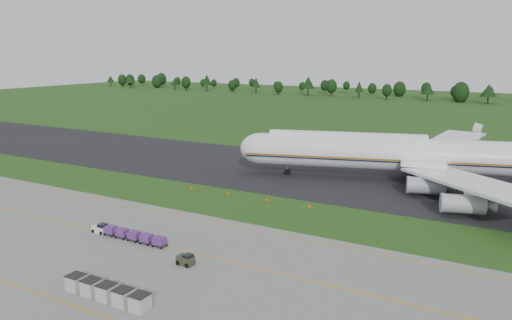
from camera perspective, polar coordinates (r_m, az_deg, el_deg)
The scene contains 10 objects.
ground at distance 90.79m, azimuth -3.06°, elevation -4.93°, with size 600.00×600.00×0.00m, color #1F4514.
apron at distance 66.45m, azimuth -19.26°, elevation -12.21°, with size 300.00×52.00×0.06m, color slate.
taxiway at distance 114.57m, azimuth 4.42°, elevation -1.30°, with size 300.00×40.00×0.08m, color black.
apron_markings at distance 70.81m, azimuth -14.98°, elevation -10.35°, with size 300.00×30.20×0.01m.
tree_line at distance 294.74m, azimuth 23.91°, elevation 7.21°, with size 527.70×22.05×11.96m.
aircraft at distance 109.31m, azimuth 16.05°, elevation 0.73°, with size 72.97×68.50×20.56m.
baggage_train at distance 75.81m, azimuth -14.54°, elevation -8.20°, with size 13.62×1.45×1.39m.
utility_cart at distance 65.76m, azimuth -8.06°, elevation -11.30°, with size 2.23×1.50×1.18m.
uld_row at distance 58.94m, azimuth -16.71°, elevation -14.25°, with size 11.46×1.86×1.84m.
edge_markers at distance 93.35m, azimuth -1.07°, elevation -4.26°, with size 25.88×0.30×0.60m.
Camera 1 is at (46.49, -73.25, 26.74)m, focal length 35.00 mm.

